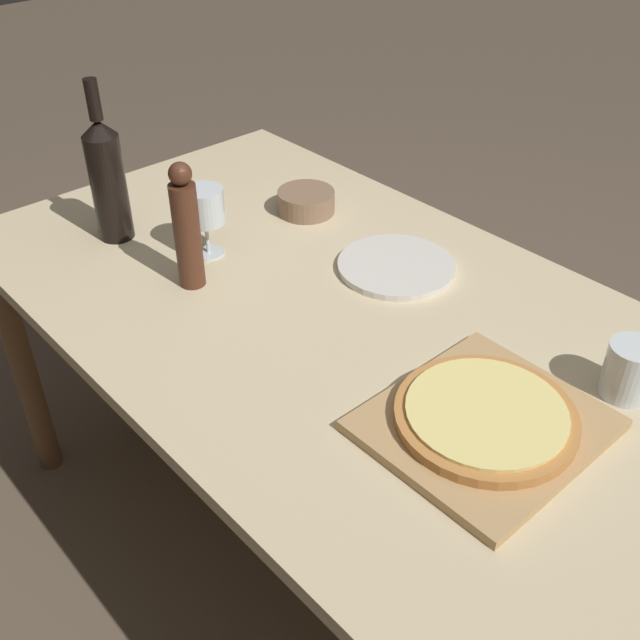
# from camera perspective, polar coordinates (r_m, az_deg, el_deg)

# --- Properties ---
(ground_plane) EXTENTS (12.00, 12.00, 0.00)m
(ground_plane) POSITION_cam_1_polar(r_m,az_deg,el_deg) (1.94, 2.43, -18.17)
(ground_plane) COLOR brown
(dining_table) EXTENTS (0.91, 1.75, 0.74)m
(dining_table) POSITION_cam_1_polar(r_m,az_deg,el_deg) (1.45, 3.08, -2.78)
(dining_table) COLOR #CCB78E
(dining_table) RESTS_ON ground_plane
(cutting_board) EXTENTS (0.35, 0.31, 0.02)m
(cutting_board) POSITION_cam_1_polar(r_m,az_deg,el_deg) (1.21, 12.39, -7.81)
(cutting_board) COLOR tan
(cutting_board) RESTS_ON dining_table
(pizza) EXTENTS (0.29, 0.29, 0.02)m
(pizza) POSITION_cam_1_polar(r_m,az_deg,el_deg) (1.19, 12.52, -7.10)
(pizza) COLOR #BC7A3D
(pizza) RESTS_ON cutting_board
(wine_bottle) EXTENTS (0.08, 0.08, 0.35)m
(wine_bottle) POSITION_cam_1_polar(r_m,az_deg,el_deg) (1.67, -15.90, 10.38)
(wine_bottle) COLOR black
(wine_bottle) RESTS_ON dining_table
(pepper_mill) EXTENTS (0.05, 0.05, 0.26)m
(pepper_mill) POSITION_cam_1_polar(r_m,az_deg,el_deg) (1.47, -10.13, 6.87)
(pepper_mill) COLOR #4C2819
(pepper_mill) RESTS_ON dining_table
(wine_glass) EXTENTS (0.08, 0.08, 0.15)m
(wine_glass) POSITION_cam_1_polar(r_m,az_deg,el_deg) (1.58, -8.82, 8.43)
(wine_glass) COLOR silver
(wine_glass) RESTS_ON dining_table
(small_bowl) EXTENTS (0.13, 0.13, 0.05)m
(small_bowl) POSITION_cam_1_polar(r_m,az_deg,el_deg) (1.77, -1.07, 9.01)
(small_bowl) COLOR #84664C
(small_bowl) RESTS_ON dining_table
(drinking_tumbler) EXTENTS (0.08, 0.08, 0.10)m
(drinking_tumbler) POSITION_cam_1_polar(r_m,az_deg,el_deg) (1.32, 22.51, -3.56)
(drinking_tumbler) COLOR silver
(drinking_tumbler) RESTS_ON dining_table
(dinner_plate) EXTENTS (0.24, 0.24, 0.01)m
(dinner_plate) POSITION_cam_1_polar(r_m,az_deg,el_deg) (1.56, 5.83, 4.11)
(dinner_plate) COLOR silver
(dinner_plate) RESTS_ON dining_table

